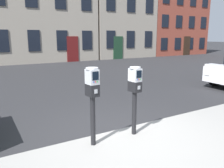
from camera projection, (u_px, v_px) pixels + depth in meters
name	position (u px, v px, depth m)	size (l,w,h in m)	color
ground_plane	(124.00, 139.00, 4.71)	(160.00, 160.00, 0.00)	#28282B
parking_meter_near_kerb	(92.00, 93.00, 3.97)	(0.23, 0.26, 1.43)	black
parking_meter_twin_adjacent	(135.00, 89.00, 4.43)	(0.23, 0.26, 1.38)	black
townhouse_brownstone	(113.00, 9.00, 23.75)	(6.57, 6.52, 9.87)	#9E9384
townhouse_grey_stucco	(165.00, 14.00, 27.58)	(8.02, 6.82, 9.44)	brown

